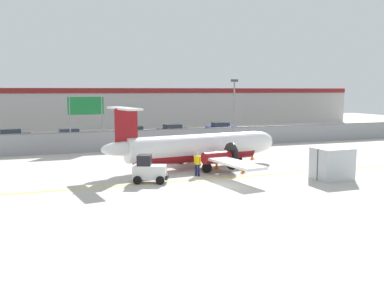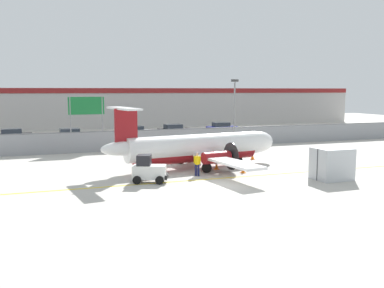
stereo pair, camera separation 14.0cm
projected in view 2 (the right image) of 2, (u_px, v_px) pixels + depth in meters
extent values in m
plane|color=#BCB7AD|center=(222.00, 185.00, 27.94)|extent=(140.00, 140.00, 0.00)
cube|color=yellow|center=(210.00, 179.00, 29.81)|extent=(84.00, 0.20, 0.01)
cube|color=gray|center=(153.00, 140.00, 44.64)|extent=(98.00, 0.04, 2.00)
cylinder|color=slate|center=(153.00, 130.00, 44.51)|extent=(98.00, 0.10, 0.10)
cube|color=#38383A|center=(131.00, 137.00, 55.50)|extent=(98.00, 17.00, 0.12)
cube|color=#BCB7B2|center=(109.00, 108.00, 72.40)|extent=(91.00, 8.00, 6.50)
cube|color=maroon|center=(112.00, 91.00, 68.30)|extent=(91.00, 0.20, 0.80)
cylinder|color=white|center=(196.00, 146.00, 33.94)|extent=(11.76, 3.54, 1.90)
ellipsoid|color=white|center=(259.00, 142.00, 36.76)|extent=(2.91, 2.17, 1.80)
ellipsoid|color=white|center=(123.00, 148.00, 31.09)|extent=(3.39, 1.50, 1.05)
cylinder|color=maroon|center=(196.00, 153.00, 34.00)|extent=(10.52, 2.96, 1.48)
cube|color=white|center=(197.00, 153.00, 34.06)|extent=(3.88, 16.06, 0.18)
cylinder|color=maroon|center=(185.00, 149.00, 36.43)|extent=(2.31, 1.21, 0.90)
cone|color=black|center=(197.00, 148.00, 36.96)|extent=(0.51, 0.50, 0.44)
cylinder|color=#262626|center=(198.00, 148.00, 37.03)|extent=(0.34, 2.08, 2.10)
cylinder|color=maroon|center=(216.00, 157.00, 31.87)|extent=(2.31, 1.21, 0.90)
cone|color=black|center=(229.00, 156.00, 32.40)|extent=(0.51, 0.50, 0.44)
cylinder|color=#262626|center=(231.00, 156.00, 32.47)|extent=(0.34, 2.08, 2.10)
cube|color=maroon|center=(126.00, 130.00, 31.06)|extent=(1.71, 0.42, 3.10)
cube|color=white|center=(124.00, 109.00, 30.79)|extent=(1.78, 4.91, 0.14)
cylinder|color=#59595B|center=(239.00, 154.00, 35.95)|extent=(0.16, 0.16, 0.97)
cylinder|color=black|center=(239.00, 160.00, 36.02)|extent=(0.63, 0.30, 0.60)
cylinder|color=#59595B|center=(181.00, 154.00, 35.85)|extent=(0.16, 0.16, 0.90)
cylinder|color=black|center=(181.00, 159.00, 35.91)|extent=(0.78, 0.33, 0.76)
cylinder|color=#59595B|center=(207.00, 162.00, 31.98)|extent=(0.16, 0.16, 0.90)
cylinder|color=black|center=(207.00, 168.00, 32.03)|extent=(0.78, 0.33, 0.76)
cube|color=silver|center=(149.00, 172.00, 28.63)|extent=(2.45, 1.83, 0.90)
cube|color=black|center=(144.00, 160.00, 28.54)|extent=(1.20, 1.26, 0.70)
cube|color=black|center=(167.00, 176.00, 28.62)|extent=(0.55, 1.08, 0.30)
cylinder|color=black|center=(162.00, 177.00, 29.25)|extent=(0.59, 0.37, 0.56)
cylinder|color=black|center=(160.00, 180.00, 28.06)|extent=(0.59, 0.37, 0.56)
cylinder|color=black|center=(140.00, 177.00, 29.30)|extent=(0.59, 0.37, 0.56)
cylinder|color=black|center=(137.00, 180.00, 28.11)|extent=(0.59, 0.37, 0.56)
cylinder|color=#191E4C|center=(196.00, 170.00, 30.91)|extent=(0.23, 0.23, 0.85)
cylinder|color=#191E4C|center=(198.00, 170.00, 30.82)|extent=(0.23, 0.23, 0.85)
cylinder|color=yellow|center=(197.00, 160.00, 30.78)|extent=(0.48, 0.48, 0.60)
cylinder|color=yellow|center=(194.00, 160.00, 30.86)|extent=(0.14, 0.14, 0.55)
cylinder|color=yellow|center=(200.00, 160.00, 30.68)|extent=(0.14, 0.14, 0.55)
sphere|color=tan|center=(197.00, 154.00, 30.72)|extent=(0.22, 0.22, 0.22)
cube|color=#B7BCC1|center=(332.00, 164.00, 29.60)|extent=(2.41, 2.02, 2.20)
cube|color=#333338|center=(332.00, 164.00, 29.60)|extent=(2.44, 0.10, 2.20)
cube|color=orange|center=(252.00, 159.00, 38.31)|extent=(0.36, 0.36, 0.04)
cone|color=orange|center=(253.00, 156.00, 38.27)|extent=(0.28, 0.28, 0.60)
cylinder|color=white|center=(253.00, 155.00, 38.26)|extent=(0.17, 0.17, 0.08)
cube|color=orange|center=(243.00, 173.00, 32.02)|extent=(0.36, 0.36, 0.04)
cone|color=orange|center=(243.00, 168.00, 31.98)|extent=(0.28, 0.28, 0.60)
cylinder|color=white|center=(243.00, 167.00, 31.97)|extent=(0.17, 0.17, 0.08)
cube|color=orange|center=(163.00, 174.00, 31.56)|extent=(0.36, 0.36, 0.04)
cone|color=orange|center=(163.00, 170.00, 31.52)|extent=(0.28, 0.28, 0.60)
cylinder|color=white|center=(163.00, 169.00, 31.51)|extent=(0.17, 0.17, 0.08)
cube|color=orange|center=(216.00, 169.00, 33.50)|extent=(0.36, 0.36, 0.04)
cone|color=orange|center=(217.00, 165.00, 33.46)|extent=(0.28, 0.28, 0.60)
cylinder|color=white|center=(217.00, 164.00, 33.45)|extent=(0.17, 0.17, 0.08)
cube|color=black|center=(13.00, 137.00, 49.95)|extent=(4.35, 2.12, 0.80)
cube|color=#262D38|center=(11.00, 131.00, 49.81)|extent=(2.35, 1.77, 0.56)
cylinder|color=black|center=(25.00, 138.00, 51.40)|extent=(0.62, 0.26, 0.60)
cylinder|color=black|center=(26.00, 140.00, 49.78)|extent=(0.62, 0.26, 0.60)
cylinder|color=black|center=(0.00, 139.00, 50.21)|extent=(0.62, 0.26, 0.60)
cylinder|color=black|center=(0.00, 141.00, 48.59)|extent=(0.62, 0.26, 0.60)
cube|color=gray|center=(68.00, 137.00, 50.14)|extent=(4.27, 1.89, 0.80)
cube|color=#262D38|center=(70.00, 131.00, 50.11)|extent=(2.27, 1.66, 0.56)
cylinder|color=black|center=(57.00, 141.00, 48.82)|extent=(0.61, 0.23, 0.60)
cylinder|color=black|center=(55.00, 139.00, 50.48)|extent=(0.61, 0.23, 0.60)
cylinder|color=black|center=(82.00, 140.00, 49.88)|extent=(0.61, 0.23, 0.60)
cylinder|color=black|center=(80.00, 138.00, 51.53)|extent=(0.61, 0.23, 0.60)
cube|color=gray|center=(135.00, 133.00, 53.89)|extent=(4.36, 2.14, 0.80)
cube|color=#262D38|center=(134.00, 128.00, 53.74)|extent=(2.36, 1.79, 0.56)
cylinder|color=black|center=(143.00, 135.00, 55.34)|extent=(0.62, 0.26, 0.60)
cylinder|color=black|center=(148.00, 136.00, 53.73)|extent=(0.62, 0.26, 0.60)
cylinder|color=black|center=(122.00, 136.00, 54.13)|extent=(0.62, 0.26, 0.60)
cylinder|color=black|center=(126.00, 137.00, 52.52)|extent=(0.62, 0.26, 0.60)
cube|color=black|center=(174.00, 131.00, 56.62)|extent=(4.32, 2.04, 0.80)
cube|color=#262D38|center=(173.00, 126.00, 56.47)|extent=(2.32, 1.73, 0.56)
cylinder|color=black|center=(181.00, 133.00, 58.04)|extent=(0.61, 0.25, 0.60)
cylinder|color=black|center=(187.00, 134.00, 56.42)|extent=(0.61, 0.25, 0.60)
cylinder|color=black|center=(162.00, 134.00, 56.90)|extent=(0.61, 0.25, 0.60)
cylinder|color=black|center=(167.00, 135.00, 55.27)|extent=(0.61, 0.25, 0.60)
cube|color=navy|center=(222.00, 129.00, 59.96)|extent=(4.23, 1.77, 0.80)
cube|color=#262D38|center=(221.00, 124.00, 59.83)|extent=(2.22, 1.59, 0.56)
cylinder|color=black|center=(229.00, 131.00, 61.29)|extent=(0.60, 0.21, 0.60)
cylinder|color=black|center=(234.00, 132.00, 59.60)|extent=(0.60, 0.21, 0.60)
cylinder|color=black|center=(210.00, 131.00, 60.40)|extent=(0.60, 0.21, 0.60)
cylinder|color=black|center=(215.00, 132.00, 58.71)|extent=(0.60, 0.21, 0.60)
cylinder|color=slate|center=(234.00, 116.00, 44.30)|extent=(0.16, 0.16, 7.00)
cube|color=#333333|center=(235.00, 81.00, 43.84)|extent=(0.70, 0.30, 0.24)
cylinder|color=slate|center=(71.00, 124.00, 43.18)|extent=(0.14, 0.14, 5.50)
cylinder|color=slate|center=(103.00, 123.00, 44.24)|extent=(0.14, 0.14, 5.50)
cube|color=#14662D|center=(86.00, 106.00, 43.48)|extent=(3.60, 0.10, 1.80)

